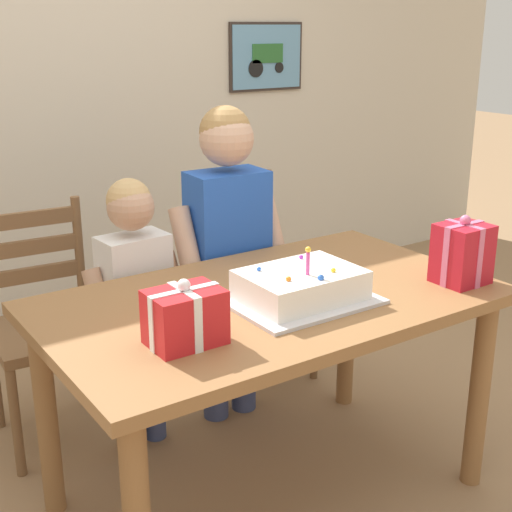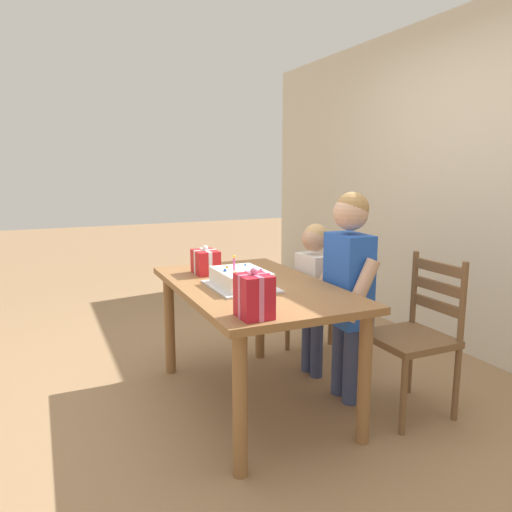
{
  "view_description": "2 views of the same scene",
  "coord_description": "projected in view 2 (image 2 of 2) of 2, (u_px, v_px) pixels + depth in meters",
  "views": [
    {
      "loc": [
        -1.22,
        -1.71,
        1.57
      ],
      "look_at": [
        0.06,
        0.17,
        0.82
      ],
      "focal_mm": 49.72,
      "sensor_mm": 36.0,
      "label": 1
    },
    {
      "loc": [
        2.56,
        -1.12,
        1.42
      ],
      "look_at": [
        0.07,
        -0.01,
        0.92
      ],
      "focal_mm": 34.21,
      "sensor_mm": 36.0,
      "label": 2
    }
  ],
  "objects": [
    {
      "name": "child_younger",
      "position": [
        313.0,
        284.0,
        3.31
      ],
      "size": [
        0.39,
        0.23,
        1.05
      ],
      "color": "#38426B",
      "rests_on": "ground"
    },
    {
      "name": "chair_left",
      "position": [
        326.0,
        296.0,
        3.68
      ],
      "size": [
        0.45,
        0.45,
        0.92
      ],
      "color": "brown",
      "rests_on": "ground"
    },
    {
      "name": "dining_table",
      "position": [
        252.0,
        301.0,
        2.89
      ],
      "size": [
        1.45,
        0.85,
        0.75
      ],
      "color": "olive",
      "rests_on": "ground"
    },
    {
      "name": "child_older",
      "position": [
        348.0,
        276.0,
        2.92
      ],
      "size": [
        0.47,
        0.27,
        1.28
      ],
      "color": "#38426B",
      "rests_on": "ground"
    },
    {
      "name": "ground_plane",
      "position": [
        252.0,
        402.0,
        3.0
      ],
      "size": [
        20.0,
        20.0,
        0.0
      ],
      "primitive_type": "plane",
      "color": "#997551"
    },
    {
      "name": "gift_box_beside_cake",
      "position": [
        206.0,
        262.0,
        3.15
      ],
      "size": [
        0.2,
        0.15,
        0.19
      ],
      "color": "red",
      "rests_on": "dining_table"
    },
    {
      "name": "gift_box_red_large",
      "position": [
        254.0,
        296.0,
        2.21
      ],
      "size": [
        0.17,
        0.15,
        0.24
      ],
      "color": "red",
      "rests_on": "dining_table"
    },
    {
      "name": "birthday_cake",
      "position": [
        241.0,
        279.0,
        2.78
      ],
      "size": [
        0.44,
        0.34,
        0.19
      ],
      "color": "silver",
      "rests_on": "dining_table"
    },
    {
      "name": "chair_right",
      "position": [
        415.0,
        335.0,
        2.82
      ],
      "size": [
        0.42,
        0.42,
        0.92
      ],
      "color": "brown",
      "rests_on": "ground"
    },
    {
      "name": "back_wall",
      "position": [
        489.0,
        185.0,
        3.52
      ],
      "size": [
        6.4,
        0.11,
        2.6
      ],
      "color": "beige",
      "rests_on": "ground"
    }
  ]
}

